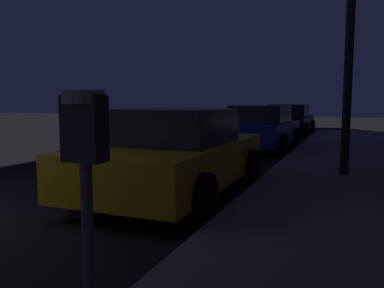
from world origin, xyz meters
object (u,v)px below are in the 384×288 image
car_yellow_cab (175,153)px  parking_meter (86,169)px  car_black (289,120)px  car_blue (261,128)px

car_yellow_cab → parking_meter: bearing=-70.5°
car_yellow_cab → car_black: same height
parking_meter → car_black: 17.23m
parking_meter → car_blue: parking_meter is taller
parking_meter → car_black: bearing=95.1°
car_black → car_blue: bearing=-90.0°
parking_meter → car_yellow_cab: 4.60m
parking_meter → car_blue: (-1.53, 10.95, -0.54)m
parking_meter → car_black: (-1.53, 17.15, -0.54)m
car_yellow_cab → car_black: 12.85m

